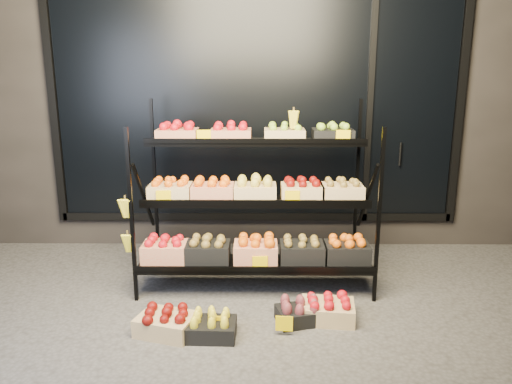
{
  "coord_description": "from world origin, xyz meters",
  "views": [
    {
      "loc": [
        0.03,
        -3.77,
        1.96
      ],
      "look_at": [
        0.01,
        0.55,
        0.87
      ],
      "focal_mm": 35.0,
      "sensor_mm": 36.0,
      "label": 1
    }
  ],
  "objects_px": {
    "floor_crate_midleft": "(211,326)",
    "floor_crate_midright": "(328,308)",
    "floor_crate_left": "(166,321)",
    "display_rack": "(255,200)"
  },
  "relations": [
    {
      "from": "floor_crate_left",
      "to": "floor_crate_midright",
      "type": "relative_size",
      "value": 1.09
    },
    {
      "from": "floor_crate_midleft",
      "to": "floor_crate_left",
      "type": "bearing_deg",
      "value": 173.45
    },
    {
      "from": "display_rack",
      "to": "floor_crate_left",
      "type": "xyz_separation_m",
      "value": [
        -0.66,
        -0.97,
        -0.69
      ]
    },
    {
      "from": "floor_crate_midleft",
      "to": "floor_crate_midright",
      "type": "relative_size",
      "value": 0.83
    },
    {
      "from": "display_rack",
      "to": "floor_crate_left",
      "type": "height_order",
      "value": "display_rack"
    },
    {
      "from": "floor_crate_left",
      "to": "floor_crate_midleft",
      "type": "height_order",
      "value": "floor_crate_left"
    },
    {
      "from": "display_rack",
      "to": "floor_crate_midleft",
      "type": "bearing_deg",
      "value": -107.03
    },
    {
      "from": "floor_crate_left",
      "to": "floor_crate_midright",
      "type": "distance_m",
      "value": 1.27
    },
    {
      "from": "display_rack",
      "to": "floor_crate_left",
      "type": "distance_m",
      "value": 1.36
    },
    {
      "from": "floor_crate_left",
      "to": "floor_crate_midright",
      "type": "xyz_separation_m",
      "value": [
        1.25,
        0.22,
        -0.0
      ]
    }
  ]
}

